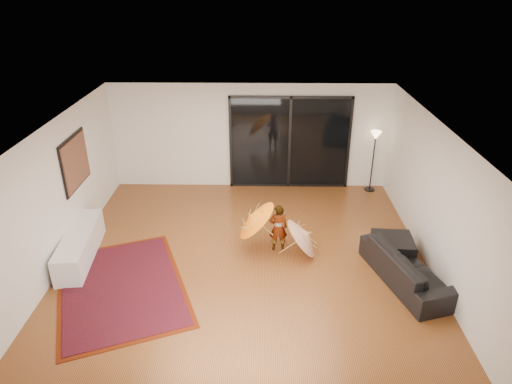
{
  "coord_description": "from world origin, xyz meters",
  "views": [
    {
      "loc": [
        0.32,
        -7.48,
        5.12
      ],
      "look_at": [
        0.19,
        0.8,
        1.1
      ],
      "focal_mm": 32.0,
      "sensor_mm": 36.0,
      "label": 1
    }
  ],
  "objects_px": {
    "media_console": "(80,246)",
    "child": "(278,228)",
    "ottoman": "(392,248)",
    "sofa": "(407,267)"
  },
  "relations": [
    {
      "from": "media_console",
      "to": "sofa",
      "type": "distance_m",
      "value": 6.23
    },
    {
      "from": "sofa",
      "to": "ottoman",
      "type": "height_order",
      "value": "sofa"
    },
    {
      "from": "ottoman",
      "to": "sofa",
      "type": "bearing_deg",
      "value": -85.13
    },
    {
      "from": "media_console",
      "to": "child",
      "type": "height_order",
      "value": "child"
    },
    {
      "from": "sofa",
      "to": "ottoman",
      "type": "relative_size",
      "value": 2.79
    },
    {
      "from": "media_console",
      "to": "child",
      "type": "bearing_deg",
      "value": -0.68
    },
    {
      "from": "ottoman",
      "to": "child",
      "type": "relative_size",
      "value": 0.75
    },
    {
      "from": "media_console",
      "to": "child",
      "type": "distance_m",
      "value": 3.91
    },
    {
      "from": "media_console",
      "to": "ottoman",
      "type": "distance_m",
      "value": 6.14
    },
    {
      "from": "sofa",
      "to": "child",
      "type": "height_order",
      "value": "child"
    }
  ]
}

